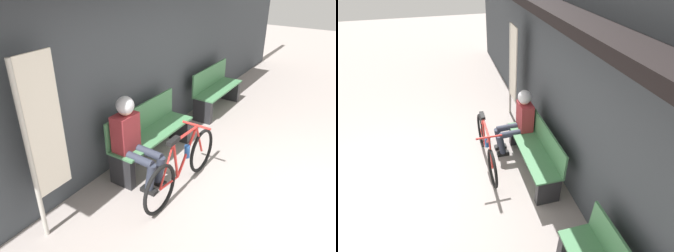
{
  "view_description": "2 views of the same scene",
  "coord_description": "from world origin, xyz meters",
  "views": [
    {
      "loc": [
        -3.46,
        -0.09,
        2.67
      ],
      "look_at": [
        -0.36,
        1.92,
        0.79
      ],
      "focal_mm": 35.0,
      "sensor_mm": 36.0,
      "label": 1
    },
    {
      "loc": [
        2.93,
        1.09,
        3.17
      ],
      "look_at": [
        -0.15,
        1.89,
        0.93
      ],
      "focal_mm": 28.0,
      "sensor_mm": 36.0,
      "label": 2
    }
  ],
  "objects": [
    {
      "name": "ground_plane",
      "position": [
        0.0,
        0.0,
        0.0
      ],
      "size": [
        24.0,
        24.0,
        0.0
      ],
      "primitive_type": "plane",
      "color": "gray"
    },
    {
      "name": "storefront_wall",
      "position": [
        0.0,
        2.76,
        1.66
      ],
      "size": [
        12.0,
        0.56,
        3.2
      ],
      "color": "#3D4247",
      "rests_on": "ground_plane"
    },
    {
      "name": "park_bench_near",
      "position": [
        -0.11,
        2.37,
        0.4
      ],
      "size": [
        1.54,
        0.42,
        0.86
      ],
      "color": "#477F51",
      "rests_on": "ground_plane"
    },
    {
      "name": "bicycle",
      "position": [
        -0.47,
        1.62,
        0.35
      ],
      "size": [
        1.65,
        0.4,
        0.84
      ],
      "color": "black",
      "rests_on": "ground_plane"
    },
    {
      "name": "person_seated",
      "position": [
        -0.67,
        2.25,
        0.69
      ],
      "size": [
        0.34,
        0.64,
        1.2
      ],
      "color": "#2D3342",
      "rests_on": "ground_plane"
    },
    {
      "name": "banner_pole",
      "position": [
        -1.8,
        2.45,
        1.15
      ],
      "size": [
        0.45,
        0.05,
        1.95
      ],
      "color": "#B7B2A8",
      "rests_on": "ground_plane"
    }
  ]
}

